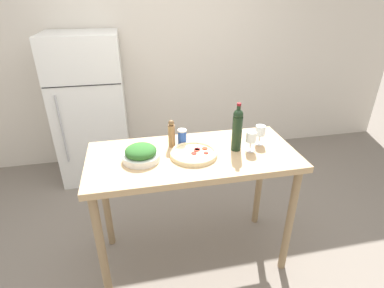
{
  "coord_description": "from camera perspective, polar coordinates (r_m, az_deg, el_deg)",
  "views": [
    {
      "loc": [
        -0.38,
        -1.78,
        1.96
      ],
      "look_at": [
        0.0,
        0.03,
        1.02
      ],
      "focal_mm": 28.0,
      "sensor_mm": 36.0,
      "label": 1
    }
  ],
  "objects": [
    {
      "name": "pepper_mill",
      "position": [
        2.15,
        -3.91,
        1.92
      ],
      "size": [
        0.05,
        0.05,
        0.2
      ],
      "color": "olive",
      "rests_on": "prep_counter"
    },
    {
      "name": "wall_back",
      "position": [
        3.74,
        -6.1,
        16.68
      ],
      "size": [
        6.4,
        0.08,
        2.6
      ],
      "color": "silver",
      "rests_on": "ground_plane"
    },
    {
      "name": "prep_counter",
      "position": [
        2.14,
        0.19,
        -4.73
      ],
      "size": [
        1.45,
        0.67,
        0.96
      ],
      "color": "tan",
      "rests_on": "ground_plane"
    },
    {
      "name": "ground_plane",
      "position": [
        2.68,
        0.16,
        -20.13
      ],
      "size": [
        14.0,
        14.0,
        0.0
      ],
      "primitive_type": "plane",
      "color": "slate"
    },
    {
      "name": "wine_glass_near",
      "position": [
        2.12,
        11.2,
        1.15
      ],
      "size": [
        0.07,
        0.07,
        0.14
      ],
      "color": "silver",
      "rests_on": "prep_counter"
    },
    {
      "name": "salt_canister",
      "position": [
        2.18,
        -1.88,
        1.33
      ],
      "size": [
        0.06,
        0.06,
        0.12
      ],
      "color": "#284CA3",
      "rests_on": "prep_counter"
    },
    {
      "name": "wine_bottle",
      "position": [
        2.09,
        8.61,
        2.86
      ],
      "size": [
        0.07,
        0.07,
        0.35
      ],
      "color": "black",
      "rests_on": "prep_counter"
    },
    {
      "name": "salad_bowl",
      "position": [
        2.01,
        -9.69,
        -1.83
      ],
      "size": [
        0.25,
        0.25,
        0.11
      ],
      "color": "white",
      "rests_on": "prep_counter"
    },
    {
      "name": "homemade_pizza",
      "position": [
        2.05,
        0.41,
        -1.8
      ],
      "size": [
        0.33,
        0.33,
        0.03
      ],
      "color": "beige",
      "rests_on": "prep_counter"
    },
    {
      "name": "refrigerator",
      "position": [
        3.52,
        -18.7,
        6.3
      ],
      "size": [
        0.75,
        0.67,
        1.61
      ],
      "color": "white",
      "rests_on": "ground_plane"
    },
    {
      "name": "wine_glass_far",
      "position": [
        2.23,
        12.86,
        2.35
      ],
      "size": [
        0.07,
        0.07,
        0.14
      ],
      "color": "silver",
      "rests_on": "prep_counter"
    }
  ]
}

